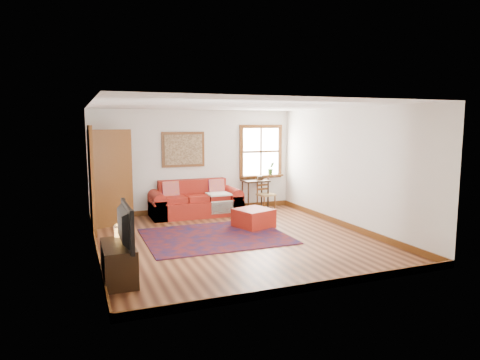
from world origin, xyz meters
name	(u,v)px	position (x,y,z in m)	size (l,w,h in m)	color
ground	(235,239)	(0.00, 0.00, 0.00)	(5.50, 5.50, 0.00)	#452112
room_envelope	(235,152)	(0.00, 0.02, 1.65)	(5.04, 5.54, 2.52)	silver
window	(262,157)	(1.78, 2.70, 1.31)	(1.18, 0.20, 1.38)	white
doorway	(104,177)	(-2.21, 1.78, 1.07)	(0.89, 1.08, 2.14)	black
framed_artwork	(183,150)	(-0.30, 2.71, 1.55)	(1.05, 0.07, 0.85)	brown
persian_rug	(215,236)	(-0.30, 0.29, 0.01)	(2.67, 2.14, 0.02)	#52110B
red_leather_sofa	(196,204)	(-0.12, 2.33, 0.28)	(2.13, 0.88, 0.83)	maroon
red_ottoman	(254,218)	(0.69, 0.73, 0.20)	(0.68, 0.68, 0.39)	maroon
side_table	(255,185)	(1.45, 2.40, 0.64)	(0.64, 0.48, 0.76)	black
ladder_back_chair	(265,193)	(1.65, 2.23, 0.44)	(0.44, 0.42, 0.82)	tan
media_cabinet	(119,263)	(-2.27, -1.43, 0.26)	(0.43, 0.94, 0.52)	black
television	(120,226)	(-2.25, -1.56, 0.81)	(1.01, 0.13, 0.58)	black
candle_hurricane	(118,231)	(-2.22, -1.01, 0.60)	(0.12, 0.12, 0.18)	silver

